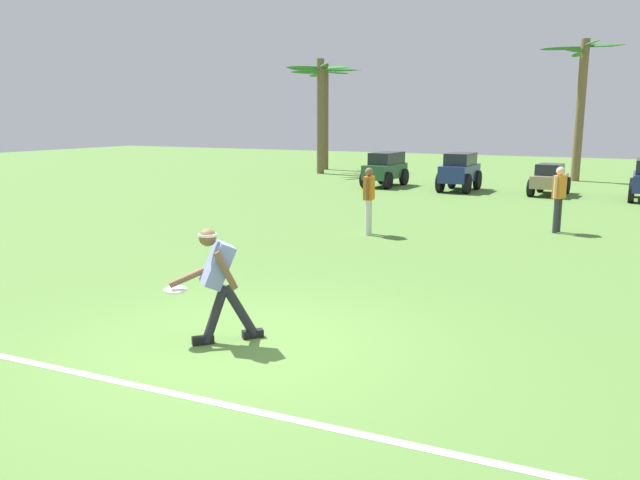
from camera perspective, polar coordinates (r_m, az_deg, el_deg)
ground_plane at (r=7.67m, az=-7.02°, el=-9.50°), size 80.00×80.00×0.00m
field_line_paint at (r=6.61m, az=-14.24°, el=-13.23°), size 24.12×1.27×0.01m
frisbee_thrower at (r=7.58m, az=-9.24°, el=-3.52°), size 0.94×0.76×1.41m
frisbee_in_flight at (r=7.72m, az=-13.09°, el=-4.44°), size 0.37×0.37×0.05m
teammate_near_sideline at (r=15.74m, az=21.01°, el=4.02°), size 0.30×0.49×1.56m
teammate_midfield at (r=14.49m, az=4.49°, el=4.17°), size 0.25×0.50×1.56m
parked_car_slot_a at (r=24.95m, az=6.01°, el=6.56°), size 1.23×2.44×1.34m
parked_car_slot_b at (r=23.84m, az=12.66°, el=6.19°), size 1.18×2.36×1.40m
parked_car_slot_c at (r=23.41m, az=20.25°, el=5.25°), size 1.23×2.26×1.10m
palm_tree_far_left at (r=32.92m, az=0.52°, el=12.10°), size 3.56×3.05×5.38m
palm_tree_left_of_centre at (r=30.48m, az=0.02°, el=12.25°), size 3.19×3.62×5.41m
palm_tree_right_of_centre at (r=29.04m, az=22.75°, el=11.84°), size 3.33×3.67×5.89m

